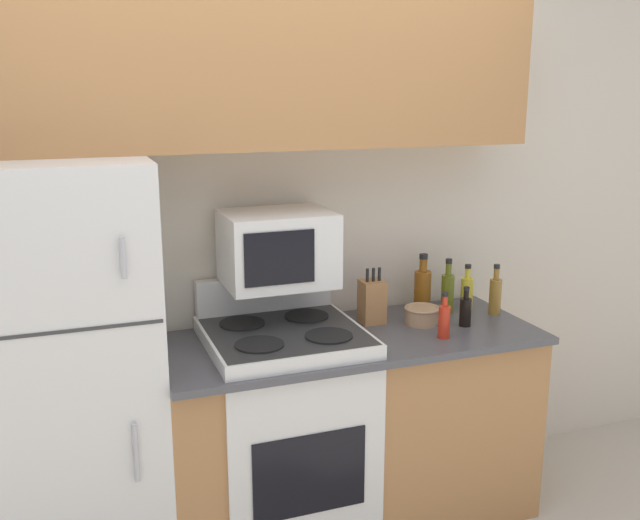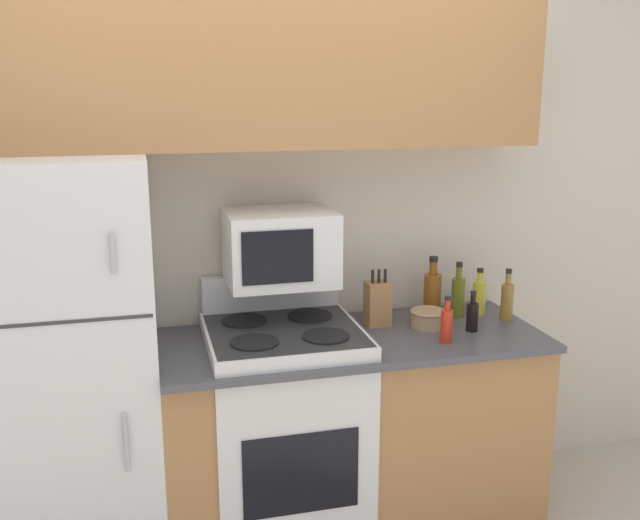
{
  "view_description": "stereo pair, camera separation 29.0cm",
  "coord_description": "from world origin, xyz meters",
  "px_view_note": "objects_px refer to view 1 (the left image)",
  "views": [
    {
      "loc": [
        -0.77,
        -2.37,
        1.92
      ],
      "look_at": [
        0.21,
        0.28,
        1.23
      ],
      "focal_mm": 40.0,
      "sensor_mm": 36.0,
      "label": 1
    },
    {
      "loc": [
        -0.49,
        -2.46,
        1.92
      ],
      "look_at": [
        0.21,
        0.28,
        1.23
      ],
      "focal_mm": 40.0,
      "sensor_mm": 36.0,
      "label": 2
    }
  ],
  "objects_px": {
    "refrigerator": "(61,383)",
    "bowl": "(422,315)",
    "bottle_olive_oil": "(448,292)",
    "bottle_soy_sauce": "(465,311)",
    "stove": "(285,431)",
    "bottle_vinegar": "(495,295)",
    "bottle_hot_sauce": "(444,320)",
    "knife_block": "(372,301)",
    "microwave": "(278,248)",
    "bottle_whiskey": "(422,289)",
    "bottle_cooking_spray": "(467,292)"
  },
  "relations": [
    {
      "from": "knife_block",
      "to": "refrigerator",
      "type": "bearing_deg",
      "value": -175.11
    },
    {
      "from": "refrigerator",
      "to": "microwave",
      "type": "bearing_deg",
      "value": 7.16
    },
    {
      "from": "bottle_cooking_spray",
      "to": "knife_block",
      "type": "bearing_deg",
      "value": -177.21
    },
    {
      "from": "bottle_whiskey",
      "to": "refrigerator",
      "type": "bearing_deg",
      "value": -173.7
    },
    {
      "from": "bottle_hot_sauce",
      "to": "knife_block",
      "type": "bearing_deg",
      "value": 124.77
    },
    {
      "from": "refrigerator",
      "to": "bowl",
      "type": "xyz_separation_m",
      "value": [
        1.54,
        0.02,
        0.09
      ]
    },
    {
      "from": "bowl",
      "to": "bottle_soy_sauce",
      "type": "bearing_deg",
      "value": -28.39
    },
    {
      "from": "microwave",
      "to": "bottle_hot_sauce",
      "type": "distance_m",
      "value": 0.77
    },
    {
      "from": "knife_block",
      "to": "bottle_vinegar",
      "type": "relative_size",
      "value": 1.07
    },
    {
      "from": "bottle_olive_oil",
      "to": "bottle_soy_sauce",
      "type": "height_order",
      "value": "bottle_olive_oil"
    },
    {
      "from": "bowl",
      "to": "bottle_vinegar",
      "type": "relative_size",
      "value": 0.66
    },
    {
      "from": "knife_block",
      "to": "bowl",
      "type": "xyz_separation_m",
      "value": [
        0.2,
        -0.1,
        -0.06
      ]
    },
    {
      "from": "bottle_cooking_spray",
      "to": "bottle_soy_sauce",
      "type": "bearing_deg",
      "value": -122.84
    },
    {
      "from": "stove",
      "to": "bottle_cooking_spray",
      "type": "bearing_deg",
      "value": 8.91
    },
    {
      "from": "refrigerator",
      "to": "bottle_cooking_spray",
      "type": "relative_size",
      "value": 7.63
    },
    {
      "from": "refrigerator",
      "to": "microwave",
      "type": "relative_size",
      "value": 3.71
    },
    {
      "from": "bottle_vinegar",
      "to": "bottle_whiskey",
      "type": "height_order",
      "value": "bottle_whiskey"
    },
    {
      "from": "knife_block",
      "to": "bottle_olive_oil",
      "type": "height_order",
      "value": "bottle_olive_oil"
    },
    {
      "from": "bottle_olive_oil",
      "to": "bottle_soy_sauce",
      "type": "distance_m",
      "value": 0.2
    },
    {
      "from": "bottle_vinegar",
      "to": "bottle_hot_sauce",
      "type": "relative_size",
      "value": 1.2
    },
    {
      "from": "stove",
      "to": "bottle_hot_sauce",
      "type": "xyz_separation_m",
      "value": [
        0.66,
        -0.17,
        0.48
      ]
    },
    {
      "from": "bowl",
      "to": "bottle_whiskey",
      "type": "bearing_deg",
      "value": 61.61
    },
    {
      "from": "refrigerator",
      "to": "bottle_vinegar",
      "type": "bearing_deg",
      "value": 0.78
    },
    {
      "from": "stove",
      "to": "knife_block",
      "type": "height_order",
      "value": "knife_block"
    },
    {
      "from": "bottle_soy_sauce",
      "to": "bottle_olive_oil",
      "type": "bearing_deg",
      "value": 83.34
    },
    {
      "from": "knife_block",
      "to": "bottle_hot_sauce",
      "type": "xyz_separation_m",
      "value": [
        0.2,
        -0.29,
        -0.02
      ]
    },
    {
      "from": "knife_block",
      "to": "bowl",
      "type": "relative_size",
      "value": 1.61
    },
    {
      "from": "bottle_whiskey",
      "to": "stove",
      "type": "bearing_deg",
      "value": -165.61
    },
    {
      "from": "stove",
      "to": "bottle_hot_sauce",
      "type": "bearing_deg",
      "value": -14.15
    },
    {
      "from": "microwave",
      "to": "bottle_vinegar",
      "type": "distance_m",
      "value": 1.07
    },
    {
      "from": "bottle_olive_oil",
      "to": "bottle_soy_sauce",
      "type": "bearing_deg",
      "value": -96.66
    },
    {
      "from": "bottle_soy_sauce",
      "to": "bottle_cooking_spray",
      "type": "height_order",
      "value": "bottle_cooking_spray"
    },
    {
      "from": "bottle_soy_sauce",
      "to": "microwave",
      "type": "bearing_deg",
      "value": 167.11
    },
    {
      "from": "bottle_vinegar",
      "to": "bottle_whiskey",
      "type": "relative_size",
      "value": 0.86
    },
    {
      "from": "stove",
      "to": "bottle_olive_oil",
      "type": "relative_size",
      "value": 4.25
    },
    {
      "from": "bowl",
      "to": "bottle_whiskey",
      "type": "xyz_separation_m",
      "value": [
        0.09,
        0.16,
        0.07
      ]
    },
    {
      "from": "refrigerator",
      "to": "bottle_cooking_spray",
      "type": "distance_m",
      "value": 1.85
    },
    {
      "from": "bowl",
      "to": "bottle_olive_oil",
      "type": "height_order",
      "value": "bottle_olive_oil"
    },
    {
      "from": "stove",
      "to": "bowl",
      "type": "height_order",
      "value": "stove"
    },
    {
      "from": "stove",
      "to": "bottle_whiskey",
      "type": "relative_size",
      "value": 3.95
    },
    {
      "from": "microwave",
      "to": "bottle_vinegar",
      "type": "relative_size",
      "value": 1.88
    },
    {
      "from": "stove",
      "to": "bottle_whiskey",
      "type": "height_order",
      "value": "bottle_whiskey"
    },
    {
      "from": "knife_block",
      "to": "bottle_cooking_spray",
      "type": "xyz_separation_m",
      "value": [
        0.51,
        0.02,
        -0.01
      ]
    },
    {
      "from": "refrigerator",
      "to": "bottle_cooking_spray",
      "type": "bearing_deg",
      "value": 4.31
    },
    {
      "from": "bottle_vinegar",
      "to": "bottle_whiskey",
      "type": "distance_m",
      "value": 0.34
    },
    {
      "from": "stove",
      "to": "bottle_vinegar",
      "type": "bearing_deg",
      "value": 2.09
    },
    {
      "from": "bottle_vinegar",
      "to": "bottle_hot_sauce",
      "type": "height_order",
      "value": "bottle_vinegar"
    },
    {
      "from": "bottle_soy_sauce",
      "to": "bottle_cooking_spray",
      "type": "xyz_separation_m",
      "value": [
        0.14,
        0.21,
        0.02
      ]
    },
    {
      "from": "knife_block",
      "to": "bottle_whiskey",
      "type": "bearing_deg",
      "value": 12.65
    },
    {
      "from": "bottle_whiskey",
      "to": "bottle_cooking_spray",
      "type": "distance_m",
      "value": 0.22
    }
  ]
}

